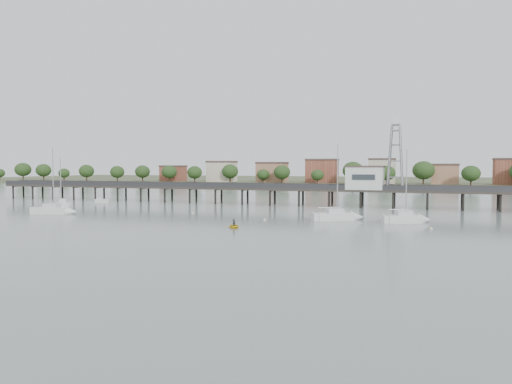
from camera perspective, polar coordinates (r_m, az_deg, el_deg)
ground_plane at (r=65.81m, az=-16.95°, el=-5.21°), size 500.00×500.00×0.00m
pier at (r=119.08m, az=0.29°, el=0.38°), size 150.00×5.00×5.50m
pier_building at (r=113.39m, az=12.34°, el=1.63°), size 8.40×5.40×5.30m
lattice_tower at (r=112.78m, az=15.65°, el=3.83°), size 3.20×3.20×15.50m
sailboat_c at (r=86.35m, az=9.83°, el=-2.76°), size 8.42×6.27×13.74m
sailboat_d at (r=84.94m, az=17.21°, el=-2.95°), size 7.72×5.36×12.52m
sailboat_b at (r=116.62m, az=-21.26°, el=-1.43°), size 7.14×5.13×11.71m
sailboat_a at (r=103.24m, az=-21.67°, el=-1.99°), size 8.52×4.21×13.54m
white_tender at (r=131.67m, az=-17.14°, el=-0.96°), size 3.95×2.13×1.46m
yellow_dinghy at (r=74.74m, az=-2.54°, el=-4.11°), size 2.23×1.50×3.04m
dinghy_occupant at (r=74.74m, az=-2.54°, el=-4.11°), size 0.63×1.18×0.27m
mooring_buoys at (r=90.93m, az=-0.31°, el=-2.79°), size 76.46×17.54×0.39m
far_shore at (r=294.72m, az=11.74°, el=1.32°), size 500.00×170.00×10.40m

